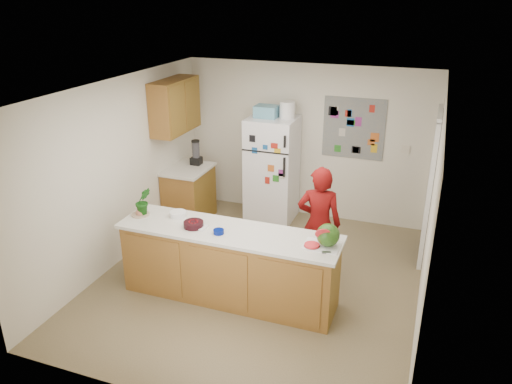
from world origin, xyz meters
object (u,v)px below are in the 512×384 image
(refrigerator, at_px, (272,170))
(person, at_px, (319,224))
(cherry_bowl, at_px, (194,224))
(watermelon, at_px, (328,235))

(refrigerator, xyz_separation_m, person, (1.14, -1.54, -0.08))
(person, height_order, cherry_bowl, person)
(refrigerator, xyz_separation_m, cherry_bowl, (-0.17, -2.44, 0.11))
(person, distance_m, watermelon, 0.92)
(watermelon, relative_size, cherry_bowl, 1.08)
(person, xyz_separation_m, cherry_bowl, (-1.31, -0.90, 0.18))
(refrigerator, distance_m, watermelon, 2.77)
(refrigerator, height_order, watermelon, refrigerator)
(refrigerator, height_order, cherry_bowl, refrigerator)
(cherry_bowl, bearing_deg, watermelon, 2.58)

